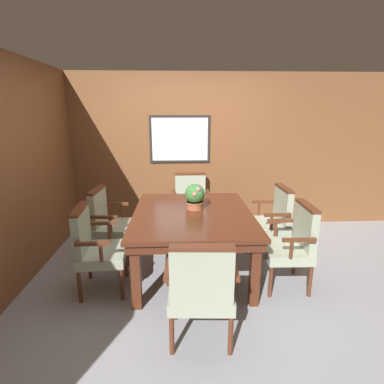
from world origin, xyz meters
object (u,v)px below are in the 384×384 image
(dining_table, at_px, (193,219))
(chair_right_far, at_px, (273,218))
(chair_head_near, at_px, (201,288))
(potted_plant, at_px, (195,196))
(chair_right_near, at_px, (292,242))
(chair_head_far, at_px, (191,201))
(chair_left_far, at_px, (108,221))
(chair_left_near, at_px, (95,245))

(dining_table, height_order, chair_right_far, chair_right_far)
(chair_head_near, height_order, chair_right_far, same)
(dining_table, xyz_separation_m, potted_plant, (0.03, 0.13, 0.24))
(dining_table, height_order, chair_head_near, chair_head_near)
(dining_table, relative_size, chair_head_near, 1.76)
(chair_right_near, xyz_separation_m, chair_right_far, (0.01, 0.74, 0.00))
(chair_head_far, bearing_deg, chair_right_far, -40.21)
(chair_right_near, distance_m, chair_right_far, 0.74)
(dining_table, distance_m, chair_left_far, 1.14)
(chair_left_near, xyz_separation_m, potted_plant, (1.07, 0.50, 0.38))
(chair_right_near, xyz_separation_m, chair_head_near, (-1.04, -0.82, 0.00))
(chair_head_near, distance_m, potted_plant, 1.38)
(dining_table, bearing_deg, potted_plant, 76.04)
(chair_head_far, relative_size, chair_left_near, 1.00)
(chair_left_far, xyz_separation_m, potted_plant, (1.10, -0.24, 0.38))
(chair_left_far, bearing_deg, potted_plant, -98.25)
(chair_head_near, bearing_deg, chair_right_near, -138.94)
(chair_head_near, distance_m, chair_left_far, 1.90)
(potted_plant, bearing_deg, chair_right_near, -26.15)
(chair_head_far, distance_m, chair_left_near, 1.91)
(chair_right_near, relative_size, chair_left_far, 1.00)
(chair_left_far, bearing_deg, chair_head_far, -48.08)
(dining_table, bearing_deg, chair_right_far, 18.92)
(chair_head_near, bearing_deg, chair_left_near, -35.25)
(chair_head_near, xyz_separation_m, potted_plant, (0.02, 1.32, 0.38))
(dining_table, xyz_separation_m, chair_head_far, (0.03, 1.22, -0.14))
(chair_head_far, xyz_separation_m, chair_left_near, (-1.06, -1.59, 0.00))
(chair_left_far, distance_m, chair_left_near, 0.74)
(dining_table, relative_size, chair_left_far, 1.76)
(dining_table, relative_size, potted_plant, 5.43)
(chair_head_near, relative_size, potted_plant, 3.08)
(chair_right_far, bearing_deg, chair_right_near, -2.42)
(chair_left_far, distance_m, potted_plant, 1.18)
(chair_right_far, bearing_deg, potted_plant, -78.76)
(chair_left_far, bearing_deg, chair_right_near, -105.17)
(chair_right_near, distance_m, chair_left_near, 2.09)
(potted_plant, bearing_deg, chair_right_far, 12.68)
(potted_plant, bearing_deg, dining_table, -103.96)
(chair_head_near, relative_size, chair_left_far, 1.00)
(chair_head_near, xyz_separation_m, chair_head_far, (0.01, 2.41, 0.00))
(chair_right_far, height_order, chair_left_near, same)
(chair_left_far, relative_size, chair_left_near, 1.00)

